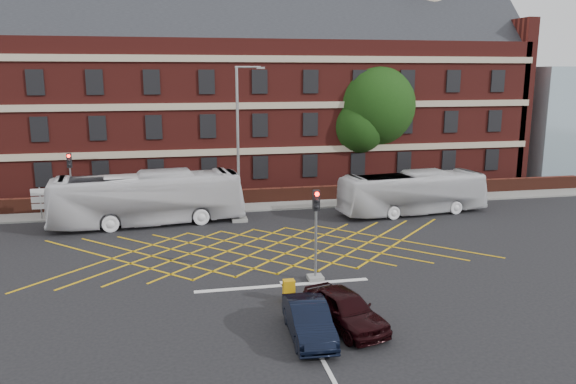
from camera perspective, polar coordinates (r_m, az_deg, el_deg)
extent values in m
plane|color=black|center=(29.01, -1.83, -7.00)|extent=(120.00, 120.00, 0.00)
cube|color=#5A1B17|center=(49.38, -6.26, 7.92)|extent=(50.00, 12.00, 12.00)
cube|color=black|center=(49.33, -6.42, 14.89)|extent=(51.00, 10.61, 10.61)
cube|color=#B7A88C|center=(43.28, -5.52, 8.70)|extent=(50.00, 0.18, 0.50)
cube|color=black|center=(43.41, -5.48, 6.72)|extent=(1.20, 0.14, 1.80)
cylinder|color=#B7A88C|center=(54.29, 13.75, 17.53)|extent=(3.60, 3.60, 6.00)
cube|color=#4A1D13|center=(41.28, -4.90, -0.50)|extent=(56.00, 0.50, 1.10)
cube|color=slate|center=(40.42, -4.72, -1.47)|extent=(60.00, 3.00, 0.12)
cube|color=#CC990C|center=(30.88, -2.47, -5.80)|extent=(8.22, 8.22, 0.02)
cube|color=silver|center=(25.78, -0.50, -9.46)|extent=(8.00, 0.30, 0.02)
cube|color=silver|center=(20.01, 3.23, -16.12)|extent=(0.15, 14.00, 0.02)
imported|color=silver|center=(36.58, -14.09, -0.63)|extent=(12.25, 4.05, 3.35)
imported|color=silver|center=(39.15, 12.56, -0.09)|extent=(10.58, 3.51, 2.89)
imported|color=black|center=(20.88, 2.12, -12.89)|extent=(1.52, 4.01, 1.31)
imported|color=black|center=(21.73, 5.78, -11.73)|extent=(2.84, 4.52, 1.43)
cylinder|color=black|center=(47.96, 8.47, 3.80)|extent=(0.90, 0.90, 5.44)
sphere|color=black|center=(47.55, 8.63, 8.72)|extent=(6.99, 6.99, 6.99)
sphere|color=black|center=(46.42, 7.15, 6.71)|extent=(4.54, 4.54, 4.54)
sphere|color=black|center=(48.91, 9.92, 7.36)|extent=(4.19, 4.19, 4.19)
cube|color=slate|center=(26.44, 2.80, -8.71)|extent=(0.70, 0.70, 0.20)
cylinder|color=gray|center=(25.90, 2.83, -5.29)|extent=(0.12, 0.12, 3.50)
cube|color=black|center=(25.37, 2.88, -0.86)|extent=(0.30, 0.25, 0.95)
sphere|color=#FF0C05|center=(25.17, 2.97, -0.22)|extent=(0.20, 0.20, 0.20)
cube|color=slate|center=(40.38, -20.94, -2.19)|extent=(0.70, 0.70, 0.20)
cylinder|color=gray|center=(40.03, -21.11, 0.10)|extent=(0.12, 0.12, 3.50)
cube|color=black|center=(39.69, -21.33, 2.99)|extent=(0.30, 0.25, 0.95)
sphere|color=#FF0C05|center=(39.51, -21.40, 3.42)|extent=(0.20, 0.20, 0.20)
cube|color=slate|center=(36.73, -4.97, -2.79)|extent=(1.00, 1.00, 0.20)
cylinder|color=gray|center=(35.81, -5.11, 4.66)|extent=(0.18, 0.18, 9.81)
cylinder|color=gray|center=(35.61, -4.11, 12.55)|extent=(1.60, 0.12, 0.12)
cube|color=gray|center=(35.72, -2.81, 12.48)|extent=(0.50, 0.20, 0.12)
cylinder|color=gray|center=(39.91, -23.82, -1.11)|extent=(0.10, 0.10, 2.20)
cube|color=silver|center=(39.67, -23.94, -0.01)|extent=(1.10, 0.06, 0.45)
cube|color=silver|center=(39.77, -23.88, -0.72)|extent=(1.10, 0.06, 0.40)
cube|color=silver|center=(39.86, -23.82, -1.35)|extent=(1.10, 0.06, 0.35)
cube|color=#C68C0B|center=(24.04, 0.09, -9.95)|extent=(0.48, 0.38, 0.91)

